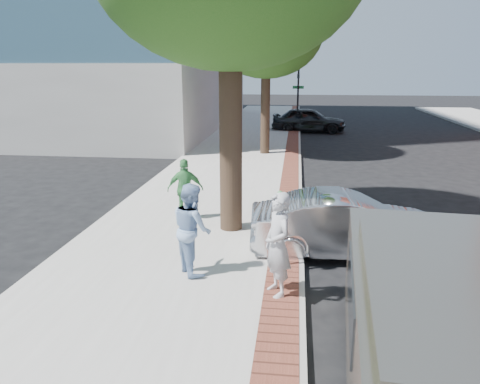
# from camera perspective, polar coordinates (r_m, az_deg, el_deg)

# --- Properties ---
(ground) EXTENTS (120.00, 120.00, 0.00)m
(ground) POSITION_cam_1_polar(r_m,az_deg,el_deg) (9.40, 0.98, -9.24)
(ground) COLOR black
(ground) RESTS_ON ground
(sidewalk) EXTENTS (5.00, 60.00, 0.15)m
(sidewalk) POSITION_cam_1_polar(r_m,az_deg,el_deg) (17.11, -1.25, 2.25)
(sidewalk) COLOR #9E9991
(sidewalk) RESTS_ON ground
(brick_strip) EXTENTS (0.60, 60.00, 0.01)m
(brick_strip) POSITION_cam_1_polar(r_m,az_deg,el_deg) (16.93, 6.15, 2.30)
(brick_strip) COLOR brown
(brick_strip) RESTS_ON sidewalk
(curb) EXTENTS (0.10, 60.00, 0.15)m
(curb) POSITION_cam_1_polar(r_m,az_deg,el_deg) (16.95, 7.32, 2.00)
(curb) COLOR gray
(curb) RESTS_ON ground
(office_base) EXTENTS (18.20, 22.20, 4.00)m
(office_base) POSITION_cam_1_polar(r_m,az_deg,el_deg) (33.58, -17.87, 11.15)
(office_base) COLOR gray
(office_base) RESTS_ON ground
(signal_near) EXTENTS (0.70, 0.15, 3.80)m
(signal_near) POSITION_cam_1_polar(r_m,az_deg,el_deg) (30.56, 7.09, 11.90)
(signal_near) COLOR black
(signal_near) RESTS_ON ground
(tree_far) EXTENTS (4.80, 4.80, 7.14)m
(tree_far) POSITION_cam_1_polar(r_m,az_deg,el_deg) (20.62, 3.24, 19.00)
(tree_far) COLOR black
(tree_far) RESTS_ON sidewalk
(parking_meter) EXTENTS (0.12, 0.32, 1.47)m
(parking_meter) POSITION_cam_1_polar(r_m,az_deg,el_deg) (8.77, 4.83, -2.66)
(parking_meter) COLOR gray
(parking_meter) RESTS_ON sidewalk
(person_gray) EXTENTS (0.67, 0.77, 1.77)m
(person_gray) POSITION_cam_1_polar(r_m,az_deg,el_deg) (7.75, 4.61, -6.42)
(person_gray) COLOR #A8A8AD
(person_gray) RESTS_ON sidewalk
(person_officer) EXTENTS (0.99, 1.04, 1.69)m
(person_officer) POSITION_cam_1_polar(r_m,az_deg,el_deg) (8.63, -5.87, -4.45)
(person_officer) COLOR #84A3CC
(person_officer) RESTS_ON sidewalk
(person_green) EXTENTS (0.94, 0.52, 1.52)m
(person_green) POSITION_cam_1_polar(r_m,az_deg,el_deg) (11.72, -6.69, 0.36)
(person_green) COLOR #459852
(person_green) RESTS_ON sidewalk
(sedan_silver) EXTENTS (4.12, 1.71, 1.33)m
(sedan_silver) POSITION_cam_1_polar(r_m,az_deg,el_deg) (10.01, 12.93, -3.99)
(sedan_silver) COLOR silver
(sedan_silver) RESTS_ON ground
(bg_car) EXTENTS (4.51, 2.04, 1.50)m
(bg_car) POSITION_cam_1_polar(r_m,az_deg,el_deg) (28.97, 8.39, 8.71)
(bg_car) COLOR black
(bg_car) RESTS_ON ground
(van) EXTENTS (2.36, 5.22, 1.88)m
(van) POSITION_cam_1_polar(r_m,az_deg,el_deg) (5.86, 23.16, -15.20)
(van) COLOR gray
(van) RESTS_ON ground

